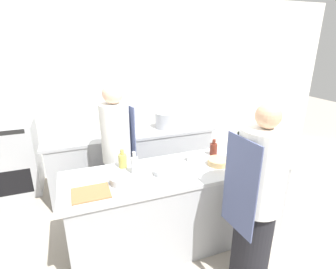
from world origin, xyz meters
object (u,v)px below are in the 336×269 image
object	(u,v)px
bottle_vinegar	(238,142)
bowl_prep_small	(121,180)
chef_at_stove	(117,154)
cup	(191,157)
oven_range	(4,160)
bottle_wine	(123,160)
bottle_cooking_oil	(134,165)
bottle_sauce	(214,149)
bottle_olive_oil	(254,154)
chef_at_prep_near	(257,201)
bowl_ceramic_blue	(162,172)
stockpot	(166,120)
bowl_mixing_large	(219,162)

from	to	relation	value
bottle_vinegar	bowl_prep_small	world-z (taller)	bottle_vinegar
chef_at_stove	bowl_prep_small	bearing A→B (deg)	-20.88
bottle_vinegar	cup	size ratio (longest dim) A/B	2.17
oven_range	cup	world-z (taller)	oven_range
bottle_wine	chef_at_stove	bearing A→B (deg)	88.04
bottle_cooking_oil	bottle_sauce	xyz separation A→B (m)	(0.94, 0.11, -0.02)
bowl_prep_small	cup	bearing A→B (deg)	14.19
chef_at_stove	bottle_vinegar	size ratio (longest dim) A/B	8.10
bottle_wine	bottle_cooking_oil	distance (m)	0.18
bottle_vinegar	cup	xyz separation A→B (m)	(-0.68, -0.13, -0.03)
bowl_prep_small	bottle_olive_oil	bearing A→B (deg)	-1.91
chef_at_prep_near	bowl_ceramic_blue	bearing A→B (deg)	40.22
bottle_olive_oil	bowl_ceramic_blue	bearing A→B (deg)	175.70
oven_range	bottle_cooking_oil	xyz separation A→B (m)	(1.49, -1.70, 0.45)
bottle_sauce	bowl_ceramic_blue	world-z (taller)	bottle_sauce
bottle_wine	bottle_sauce	xyz separation A→B (m)	(1.02, -0.05, -0.00)
bowl_prep_small	stockpot	xyz separation A→B (m)	(0.94, 1.37, 0.08)
bottle_vinegar	bottle_wine	xyz separation A→B (m)	(-1.39, -0.01, -0.00)
chef_at_prep_near	bottle_olive_oil	xyz separation A→B (m)	(0.38, 0.55, 0.14)
stockpot	bottle_cooking_oil	bearing A→B (deg)	-122.42
bowl_mixing_large	cup	world-z (taller)	cup
oven_range	chef_at_prep_near	bearing A→B (deg)	-46.20
bottle_olive_oil	bowl_ceramic_blue	xyz separation A→B (m)	(-1.00, 0.08, -0.06)
bottle_sauce	chef_at_stove	bearing A→B (deg)	154.68
bottle_sauce	stockpot	distance (m)	1.13
bottle_sauce	bottle_vinegar	bearing A→B (deg)	10.49
chef_at_stove	stockpot	world-z (taller)	chef_at_stove
bottle_olive_oil	bottle_vinegar	distance (m)	0.38
bowl_ceramic_blue	stockpot	world-z (taller)	stockpot
chef_at_prep_near	bowl_mixing_large	xyz separation A→B (m)	(-0.00, 0.62, 0.08)
bottle_vinegar	bottle_wine	size ratio (longest dim) A/B	1.06
bottle_sauce	stockpot	world-z (taller)	stockpot
chef_at_stove	oven_range	bearing A→B (deg)	-141.46
chef_at_stove	bowl_mixing_large	world-z (taller)	chef_at_stove
bowl_mixing_large	bottle_olive_oil	bearing A→B (deg)	-10.08
oven_range	bowl_prep_small	world-z (taller)	oven_range
bottle_cooking_oil	bowl_mixing_large	distance (m)	0.87
oven_range	bottle_wine	distance (m)	2.13
bottle_wine	bottle_sauce	size ratio (longest dim) A/B	1.06
chef_at_prep_near	bowl_prep_small	world-z (taller)	chef_at_prep_near
bottle_cooking_oil	bottle_sauce	distance (m)	0.94
bowl_prep_small	chef_at_prep_near	bearing A→B (deg)	-30.23
stockpot	bottle_vinegar	bearing A→B (deg)	-62.83
chef_at_stove	bowl_ceramic_blue	bearing A→B (deg)	10.47
bottle_wine	cup	distance (m)	0.72
bottle_olive_oil	bottle_vinegar	world-z (taller)	bottle_olive_oil
chef_at_prep_near	bowl_ceramic_blue	world-z (taller)	chef_at_prep_near
bottle_cooking_oil	bowl_prep_small	bearing A→B (deg)	-137.88
oven_range	bottle_olive_oil	world-z (taller)	bottle_olive_oil
bottle_cooking_oil	bowl_ceramic_blue	bearing A→B (deg)	-26.91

